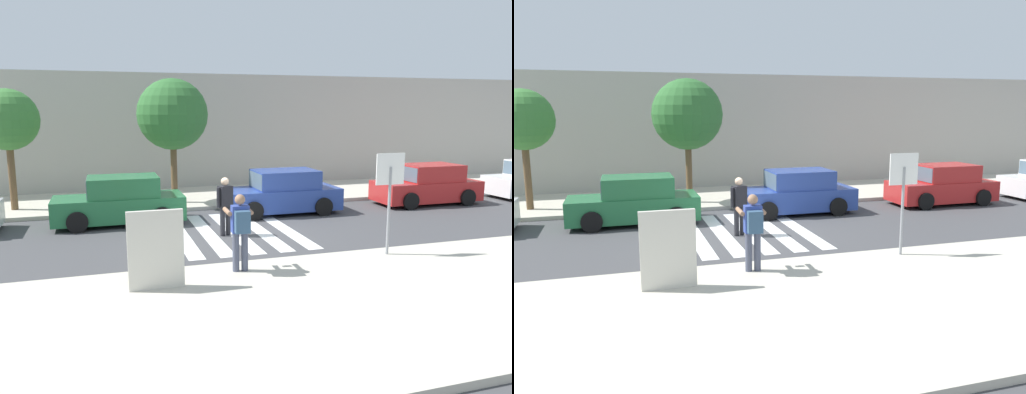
# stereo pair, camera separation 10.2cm
# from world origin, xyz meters

# --- Properties ---
(ground_plane) EXTENTS (120.00, 120.00, 0.00)m
(ground_plane) POSITION_xyz_m (0.00, 0.00, 0.00)
(ground_plane) COLOR #424244
(sidewalk_near) EXTENTS (60.00, 6.00, 0.14)m
(sidewalk_near) POSITION_xyz_m (0.00, -6.20, 0.07)
(sidewalk_near) COLOR beige
(sidewalk_near) RESTS_ON ground
(sidewalk_far) EXTENTS (60.00, 4.80, 0.14)m
(sidewalk_far) POSITION_xyz_m (0.00, 6.00, 0.07)
(sidewalk_far) COLOR beige
(sidewalk_far) RESTS_ON ground
(building_facade_far) EXTENTS (56.00, 4.00, 5.24)m
(building_facade_far) POSITION_xyz_m (0.00, 10.40, 2.62)
(building_facade_far) COLOR #ADA89E
(building_facade_far) RESTS_ON ground
(crosswalk_stripe_0) EXTENTS (0.44, 5.20, 0.01)m
(crosswalk_stripe_0) POSITION_xyz_m (-1.60, 0.20, 0.00)
(crosswalk_stripe_0) COLOR silver
(crosswalk_stripe_0) RESTS_ON ground
(crosswalk_stripe_1) EXTENTS (0.44, 5.20, 0.01)m
(crosswalk_stripe_1) POSITION_xyz_m (-0.80, 0.20, 0.00)
(crosswalk_stripe_1) COLOR silver
(crosswalk_stripe_1) RESTS_ON ground
(crosswalk_stripe_2) EXTENTS (0.44, 5.20, 0.01)m
(crosswalk_stripe_2) POSITION_xyz_m (0.00, 0.20, 0.00)
(crosswalk_stripe_2) COLOR silver
(crosswalk_stripe_2) RESTS_ON ground
(crosswalk_stripe_3) EXTENTS (0.44, 5.20, 0.01)m
(crosswalk_stripe_3) POSITION_xyz_m (0.80, 0.20, 0.00)
(crosswalk_stripe_3) COLOR silver
(crosswalk_stripe_3) RESTS_ON ground
(crosswalk_stripe_4) EXTENTS (0.44, 5.20, 0.01)m
(crosswalk_stripe_4) POSITION_xyz_m (1.60, 0.20, 0.00)
(crosswalk_stripe_4) COLOR silver
(crosswalk_stripe_4) RESTS_ON ground
(stop_sign) EXTENTS (0.76, 0.08, 2.50)m
(stop_sign) POSITION_xyz_m (2.89, -3.72, 1.96)
(stop_sign) COLOR gray
(stop_sign) RESTS_ON sidewalk_near
(photographer_with_backpack) EXTENTS (0.61, 0.86, 1.72)m
(photographer_with_backpack) POSITION_xyz_m (-0.93, -3.91, 1.17)
(photographer_with_backpack) COLOR #474C60
(photographer_with_backpack) RESTS_ON sidewalk_near
(pedestrian_crossing) EXTENTS (0.54, 0.37, 1.72)m
(pedestrian_crossing) POSITION_xyz_m (-0.35, -0.20, 0.97)
(pedestrian_crossing) COLOR #232328
(pedestrian_crossing) RESTS_ON ground
(parked_car_green) EXTENTS (4.10, 1.92, 1.55)m
(parked_car_green) POSITION_xyz_m (-3.21, 2.30, 0.73)
(parked_car_green) COLOR #236B3D
(parked_car_green) RESTS_ON ground
(parked_car_blue) EXTENTS (4.10, 1.92, 1.55)m
(parked_car_blue) POSITION_xyz_m (2.36, 2.30, 0.73)
(parked_car_blue) COLOR #284293
(parked_car_blue) RESTS_ON ground
(parked_car_red) EXTENTS (4.10, 1.92, 1.55)m
(parked_car_red) POSITION_xyz_m (8.43, 2.30, 0.73)
(parked_car_red) COLOR red
(parked_car_red) RESTS_ON ground
(street_tree_west) EXTENTS (2.13, 2.13, 4.25)m
(street_tree_west) POSITION_xyz_m (-6.76, 5.10, 3.29)
(street_tree_west) COLOR brown
(street_tree_west) RESTS_ON sidewalk_far
(street_tree_center) EXTENTS (2.65, 2.65, 4.67)m
(street_tree_center) POSITION_xyz_m (-1.10, 4.83, 3.47)
(street_tree_center) COLOR brown
(street_tree_center) RESTS_ON sidewalk_far
(advertising_board) EXTENTS (1.10, 0.11, 1.60)m
(advertising_board) POSITION_xyz_m (-2.81, -4.45, 0.94)
(advertising_board) COLOR beige
(advertising_board) RESTS_ON sidewalk_near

